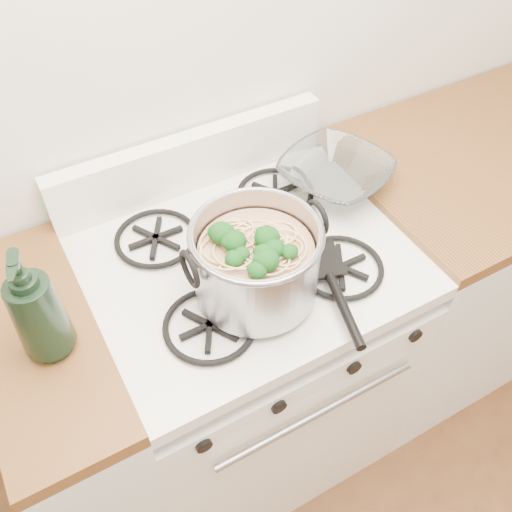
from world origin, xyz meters
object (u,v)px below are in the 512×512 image
object	(u,v)px
spatula	(322,258)
glass_bowl	(335,179)
stock_pot	(256,262)
bottle	(35,306)
gas_range	(249,361)

from	to	relation	value
spatula	glass_bowl	size ratio (longest dim) A/B	2.81
spatula	glass_bowl	world-z (taller)	glass_bowl
spatula	glass_bowl	distance (m)	0.29
stock_pot	bottle	distance (m)	0.45
stock_pot	bottle	world-z (taller)	bottle
gas_range	stock_pot	xyz separation A→B (m)	(-0.04, -0.11, 0.57)
bottle	gas_range	bearing A→B (deg)	20.79
stock_pot	spatula	bearing A→B (deg)	-1.01
stock_pot	glass_bowl	xyz separation A→B (m)	(0.36, 0.21, -0.07)
stock_pot	glass_bowl	bearing A→B (deg)	30.83
bottle	spatula	bearing A→B (deg)	8.68
glass_bowl	bottle	bearing A→B (deg)	-169.87
gas_range	glass_bowl	size ratio (longest dim) A/B	8.38
spatula	bottle	size ratio (longest dim) A/B	1.13
stock_pot	glass_bowl	world-z (taller)	stock_pot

